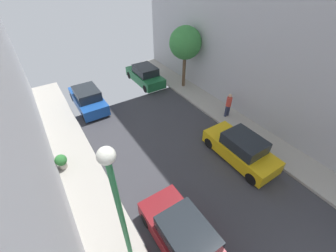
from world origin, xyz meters
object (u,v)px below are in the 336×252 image
lamp_post (117,200)px  pedestrian (228,104)px  parked_car_right_2 (241,149)px  parked_car_left_2 (185,238)px  parked_car_right_3 (145,75)px  street_tree_1 (185,43)px  parked_car_left_3 (88,99)px  potted_plant_0 (61,161)px

lamp_post → pedestrian: bearing=25.9°
parked_car_right_2 → lamp_post: size_ratio=0.75×
parked_car_left_2 → lamp_post: (-1.90, 0.72, 3.13)m
parked_car_right_2 → pedestrian: pedestrian is taller
pedestrian → parked_car_right_3: bearing=106.2°
parked_car_right_3 → street_tree_1: (2.36, -2.46, 3.00)m
parked_car_left_3 → street_tree_1: size_ratio=0.87×
parked_car_left_3 → potted_plant_0: size_ratio=4.94×
parked_car_right_3 → pedestrian: size_ratio=2.44×
potted_plant_0 → lamp_post: bearing=-79.4°
parked_car_left_3 → potted_plant_0: bearing=-119.9°
parked_car_left_2 → parked_car_left_3: bearing=90.0°
parked_car_left_2 → potted_plant_0: (-3.01, 6.66, -0.09)m
parked_car_right_3 → street_tree_1: street_tree_1 is taller
parked_car_right_2 → pedestrian: 3.93m
parked_car_right_2 → lamp_post: bearing=-168.9°
pedestrian → parked_car_left_2: bearing=-144.9°
parked_car_left_2 → parked_car_right_3: bearing=67.6°
parked_car_left_3 → potted_plant_0: parked_car_left_3 is taller
parked_car_left_3 → parked_car_right_2: same height
parked_car_left_2 → parked_car_right_2: size_ratio=1.00×
parked_car_right_2 → pedestrian: bearing=55.1°
parked_car_left_2 → parked_car_left_3: size_ratio=1.00×
parked_car_left_3 → parked_car_right_3: (5.40, 1.19, 0.00)m
street_tree_1 → parked_car_right_3: bearing=133.8°
potted_plant_0 → street_tree_1: bearing=20.2°
parked_car_left_2 → lamp_post: 3.73m
street_tree_1 → parked_car_left_3: bearing=170.7°
parked_car_left_3 → parked_car_right_3: bearing=12.4°
street_tree_1 → pedestrian: bearing=-91.3°
parked_car_right_3 → lamp_post: 14.69m
parked_car_right_3 → lamp_post: bearing=-120.6°
parked_car_right_2 → parked_car_left_2: bearing=-158.3°
street_tree_1 → lamp_post: (-9.66, -9.90, 0.13)m
parked_car_left_2 → street_tree_1: bearing=53.9°
parked_car_right_3 → lamp_post: lamp_post is taller
street_tree_1 → potted_plant_0: 11.88m
potted_plant_0 → lamp_post: (1.11, -5.94, 3.22)m
street_tree_1 → lamp_post: size_ratio=0.86×
parked_car_left_3 → pedestrian: bearing=-40.6°
parked_car_left_3 → pedestrian: 10.06m
parked_car_right_3 → potted_plant_0: (-8.41, -6.42, -0.09)m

